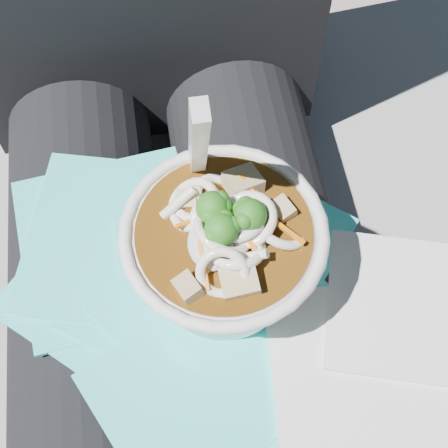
{
  "coord_description": "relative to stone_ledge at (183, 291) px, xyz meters",
  "views": [
    {
      "loc": [
        0.01,
        -0.19,
        1.05
      ],
      "look_at": [
        0.04,
        -0.0,
        0.7
      ],
      "focal_mm": 50.0,
      "sensor_mm": 36.0,
      "label": 1
    }
  ],
  "objects": [
    {
      "name": "ground",
      "position": [
        0.0,
        -0.15,
        -0.22
      ],
      "size": [
        20.0,
        20.0,
        0.0
      ],
      "primitive_type": "plane",
      "color": "slate",
      "rests_on": "ground"
    },
    {
      "name": "stone_ledge",
      "position": [
        0.0,
        0.0,
        0.0
      ],
      "size": [
        1.05,
        0.6,
        0.45
      ],
      "primitive_type": "cube",
      "rotation": [
        0.0,
        0.0,
        0.1
      ],
      "color": "gray",
      "rests_on": "ground"
    },
    {
      "name": "lap",
      "position": [
        0.0,
        -0.15,
        0.3
      ],
      "size": [
        0.31,
        0.48,
        0.14
      ],
      "color": "black",
      "rests_on": "stone_ledge"
    },
    {
      "name": "person_body",
      "position": [
        0.0,
        -0.06,
        0.32
      ],
      "size": [
        0.34,
        0.94,
        0.99
      ],
      "color": "black",
      "rests_on": "ground"
    },
    {
      "name": "plastic_bag",
      "position": [
        0.0,
        -0.15,
        0.38
      ],
      "size": [
        0.31,
        0.31,
        0.02
      ],
      "color": "#32D1D0",
      "rests_on": "lap"
    },
    {
      "name": "napkins",
      "position": [
        0.14,
        -0.23,
        0.39
      ],
      "size": [
        0.18,
        0.19,
        0.01
      ],
      "color": "silver",
      "rests_on": "plastic_bag"
    },
    {
      "name": "udon_bowl",
      "position": [
        0.04,
        -0.15,
        0.44
      ],
      "size": [
        0.16,
        0.16,
        0.2
      ],
      "color": "white",
      "rests_on": "plastic_bag"
    }
  ]
}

